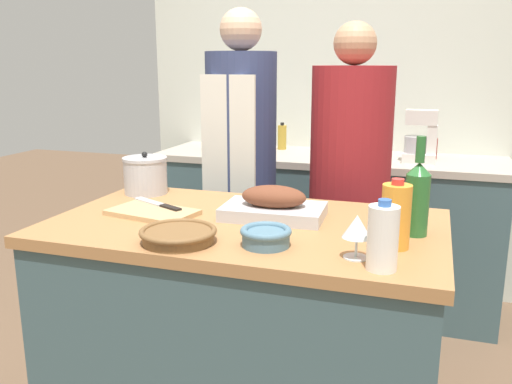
% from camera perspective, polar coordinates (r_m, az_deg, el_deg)
% --- Properties ---
extents(kitchen_island, '(1.36, 0.79, 0.94)m').
position_cam_1_polar(kitchen_island, '(2.07, -1.07, -15.68)').
color(kitchen_island, '#3D565B').
rests_on(kitchen_island, ground_plane).
extents(back_counter, '(2.08, 0.60, 0.93)m').
position_cam_1_polar(back_counter, '(3.42, 7.32, -3.86)').
color(back_counter, '#3D565B').
rests_on(back_counter, ground_plane).
extents(back_wall, '(2.58, 0.10, 2.55)m').
position_cam_1_polar(back_wall, '(3.61, 8.80, 10.10)').
color(back_wall, silver).
rests_on(back_wall, ground_plane).
extents(roasting_pan, '(0.37, 0.24, 0.12)m').
position_cam_1_polar(roasting_pan, '(1.92, 1.87, -1.43)').
color(roasting_pan, '#BCBCC1').
rests_on(roasting_pan, kitchen_island).
extents(wicker_basket, '(0.24, 0.24, 0.04)m').
position_cam_1_polar(wicker_basket, '(1.69, -8.19, -4.47)').
color(wicker_basket, brown).
rests_on(wicker_basket, kitchen_island).
extents(cutting_board, '(0.34, 0.24, 0.02)m').
position_cam_1_polar(cutting_board, '(2.01, -10.85, -2.12)').
color(cutting_board, tan).
rests_on(cutting_board, kitchen_island).
extents(stock_pot, '(0.19, 0.19, 0.18)m').
position_cam_1_polar(stock_pot, '(2.33, -11.55, 1.74)').
color(stock_pot, '#B7B7BC').
rests_on(stock_pot, kitchen_island).
extents(mixing_bowl, '(0.16, 0.16, 0.06)m').
position_cam_1_polar(mixing_bowl, '(1.64, 1.05, -4.64)').
color(mixing_bowl, slate).
rests_on(mixing_bowl, kitchen_island).
extents(juice_jug, '(0.09, 0.09, 0.21)m').
position_cam_1_polar(juice_jug, '(1.65, 14.50, -2.46)').
color(juice_jug, orange).
rests_on(juice_jug, kitchen_island).
extents(milk_jug, '(0.08, 0.08, 0.19)m').
position_cam_1_polar(milk_jug, '(1.47, 13.20, -4.69)').
color(milk_jug, white).
rests_on(milk_jug, kitchen_island).
extents(wine_bottle_green, '(0.08, 0.08, 0.32)m').
position_cam_1_polar(wine_bottle_green, '(1.79, 16.61, -0.49)').
color(wine_bottle_green, '#28662D').
rests_on(wine_bottle_green, kitchen_island).
extents(wine_glass_left, '(0.08, 0.08, 0.13)m').
position_cam_1_polar(wine_glass_left, '(1.54, 10.59, -3.72)').
color(wine_glass_left, silver).
rests_on(wine_glass_left, kitchen_island).
extents(knife_chef, '(0.25, 0.14, 0.01)m').
position_cam_1_polar(knife_chef, '(2.07, -10.19, -1.28)').
color(knife_chef, '#B7B7BC').
rests_on(knife_chef, cutting_board).
extents(stand_mixer, '(0.18, 0.14, 0.29)m').
position_cam_1_polar(stand_mixer, '(3.17, 16.91, 5.18)').
color(stand_mixer, silver).
rests_on(stand_mixer, back_counter).
extents(condiment_bottle_tall, '(0.06, 0.06, 0.15)m').
position_cam_1_polar(condiment_bottle_tall, '(3.51, -5.09, 5.62)').
color(condiment_bottle_tall, '#332D28').
rests_on(condiment_bottle_tall, back_counter).
extents(condiment_bottle_short, '(0.06, 0.06, 0.17)m').
position_cam_1_polar(condiment_bottle_short, '(3.51, 2.76, 5.80)').
color(condiment_bottle_short, '#B28E2D').
rests_on(condiment_bottle_short, back_counter).
extents(condiment_bottle_extra, '(0.07, 0.07, 0.14)m').
position_cam_1_polar(condiment_bottle_extra, '(3.32, 17.99, 4.41)').
color(condiment_bottle_extra, maroon).
rests_on(condiment_bottle_extra, back_counter).
extents(person_cook_aproned, '(0.35, 0.35, 1.73)m').
position_cam_1_polar(person_cook_aproned, '(2.71, -1.56, 2.49)').
color(person_cook_aproned, beige).
rests_on(person_cook_aproned, ground_plane).
extents(person_cook_guest, '(0.37, 0.37, 1.66)m').
position_cam_1_polar(person_cook_guest, '(2.59, 9.79, 0.62)').
color(person_cook_guest, beige).
rests_on(person_cook_guest, ground_plane).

